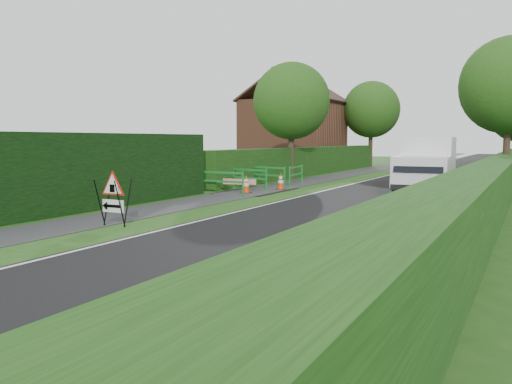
% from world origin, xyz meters
% --- Properties ---
extents(ground, '(120.00, 120.00, 0.00)m').
position_xyz_m(ground, '(0.00, 0.00, 0.00)').
color(ground, '#1F4D16').
rests_on(ground, ground).
extents(road_surface, '(6.00, 90.00, 0.02)m').
position_xyz_m(road_surface, '(2.50, 35.00, 0.00)').
color(road_surface, black).
rests_on(road_surface, ground).
extents(footpath, '(2.00, 90.00, 0.02)m').
position_xyz_m(footpath, '(-3.00, 35.00, 0.01)').
color(footpath, '#2D2D30').
rests_on(footpath, ground).
extents(hedge_west_far, '(1.00, 24.00, 1.80)m').
position_xyz_m(hedge_west_far, '(-5.00, 22.00, 0.00)').
color(hedge_west_far, '#14380F').
rests_on(hedge_west_far, ground).
extents(hedge_east, '(1.20, 50.00, 1.50)m').
position_xyz_m(hedge_east, '(6.50, 16.00, 0.00)').
color(hedge_east, '#14380F').
rests_on(hedge_east, ground).
extents(house_west, '(7.50, 7.40, 7.88)m').
position_xyz_m(house_west, '(-10.00, 30.00, 2.90)').
color(house_west, brown).
rests_on(house_west, ground).
extents(tree_nw, '(4.40, 4.40, 6.70)m').
position_xyz_m(tree_nw, '(-4.60, 18.00, 4.48)').
color(tree_nw, '#2D2116').
rests_on(tree_nw, ground).
extents(tree_ne, '(5.20, 5.20, 7.79)m').
position_xyz_m(tree_ne, '(6.40, 22.00, 5.17)').
color(tree_ne, '#2D2116').
rests_on(tree_ne, ground).
extents(tree_fw, '(4.80, 4.80, 7.24)m').
position_xyz_m(tree_fw, '(-4.60, 34.00, 4.83)').
color(tree_fw, '#2D2116').
rests_on(tree_fw, ground).
extents(triangle_sign, '(0.91, 0.91, 1.24)m').
position_xyz_m(triangle_sign, '(-1.84, 1.14, 0.86)').
color(triangle_sign, black).
rests_on(triangle_sign, ground).
extents(works_van, '(2.44, 5.39, 2.39)m').
position_xyz_m(works_van, '(3.77, 13.65, 1.27)').
color(works_van, silver).
rests_on(works_van, ground).
extents(traffic_cone_0, '(0.38, 0.38, 0.79)m').
position_xyz_m(traffic_cone_0, '(5.00, 11.83, 0.39)').
color(traffic_cone_0, black).
rests_on(traffic_cone_0, ground).
extents(traffic_cone_1, '(0.38, 0.38, 0.79)m').
position_xyz_m(traffic_cone_1, '(5.13, 13.33, 0.39)').
color(traffic_cone_1, black).
rests_on(traffic_cone_1, ground).
extents(traffic_cone_2, '(0.38, 0.38, 0.79)m').
position_xyz_m(traffic_cone_2, '(4.55, 15.75, 0.39)').
color(traffic_cone_2, black).
rests_on(traffic_cone_2, ground).
extents(traffic_cone_3, '(0.38, 0.38, 0.79)m').
position_xyz_m(traffic_cone_3, '(-2.94, 9.97, 0.39)').
color(traffic_cone_3, black).
rests_on(traffic_cone_3, ground).
extents(traffic_cone_4, '(0.38, 0.38, 0.79)m').
position_xyz_m(traffic_cone_4, '(-2.31, 12.03, 0.39)').
color(traffic_cone_4, black).
rests_on(traffic_cone_4, ground).
extents(ped_barrier_0, '(2.06, 0.38, 1.00)m').
position_xyz_m(ped_barrier_0, '(-3.56, 9.07, 0.63)').
color(ped_barrier_0, '#167B2C').
rests_on(ped_barrier_0, ground).
extents(ped_barrier_1, '(2.09, 0.78, 1.00)m').
position_xyz_m(ped_barrier_1, '(-3.50, 11.25, 0.63)').
color(ped_barrier_1, '#167B2C').
rests_on(ped_barrier_1, ground).
extents(ped_barrier_2, '(2.09, 0.77, 1.00)m').
position_xyz_m(ped_barrier_2, '(-3.61, 13.31, 0.63)').
color(ped_barrier_2, '#167B2C').
rests_on(ped_barrier_2, ground).
extents(ped_barrier_3, '(0.59, 2.09, 1.00)m').
position_xyz_m(ped_barrier_3, '(-2.63, 14.41, 0.63)').
color(ped_barrier_3, '#167B2C').
rests_on(ped_barrier_3, ground).
extents(redwhite_plank, '(1.45, 0.46, 0.25)m').
position_xyz_m(redwhite_plank, '(-3.50, 10.36, 0.00)').
color(redwhite_plank, red).
rests_on(redwhite_plank, ground).
extents(hatchback_car, '(2.28, 4.23, 1.37)m').
position_xyz_m(hatchback_car, '(1.88, 27.48, 0.68)').
color(hatchback_car, silver).
rests_on(hatchback_car, ground).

